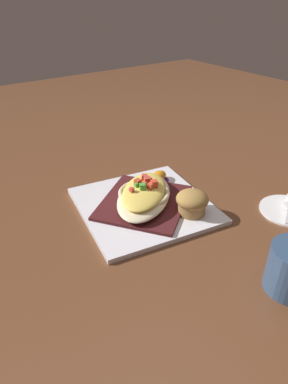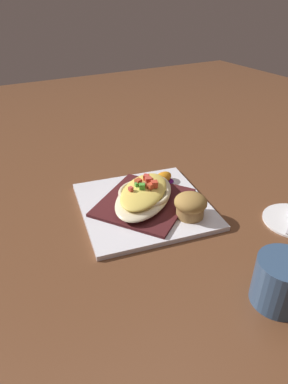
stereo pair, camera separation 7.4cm
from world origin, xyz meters
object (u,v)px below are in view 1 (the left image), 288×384
at_px(muffin, 192,202).
at_px(orange_garnish, 158,177).
at_px(square_plate, 144,205).
at_px(gratin_dish, 144,194).

distance_m(muffin, orange_garnish, 0.15).
xyz_separation_m(square_plate, orange_garnish, (0.09, 0.06, 0.02)).
relative_size(muffin, orange_garnish, 1.06).
height_order(square_plate, orange_garnish, orange_garnish).
xyz_separation_m(gratin_dish, muffin, (0.06, -0.09, 0.00)).
bearing_deg(square_plate, gratin_dish, 27.95).
bearing_deg(gratin_dish, square_plate, -152.05).
bearing_deg(muffin, square_plate, 125.26).
xyz_separation_m(square_plate, gratin_dish, (0.00, 0.00, 0.03)).
distance_m(square_plate, orange_garnish, 0.11).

